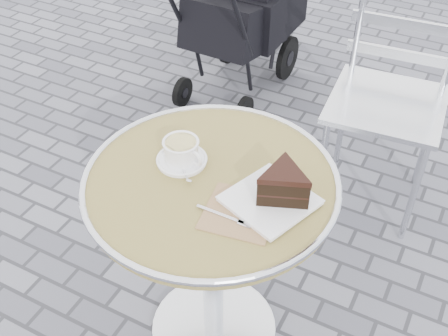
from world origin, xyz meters
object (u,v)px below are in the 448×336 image
at_px(baby_stroller, 242,18).
at_px(cappuccino_set, 182,153).
at_px(cake_plate_set, 279,189).
at_px(cafe_table, 212,221).
at_px(bistro_chair, 397,69).

bearing_deg(baby_stroller, cappuccino_set, -68.97).
relative_size(cappuccino_set, cake_plate_set, 0.49).
xyz_separation_m(cafe_table, cappuccino_set, (-0.11, 0.03, 0.20)).
height_order(cappuccino_set, baby_stroller, baby_stroller).
distance_m(cappuccino_set, bistro_chair, 1.09).
bearing_deg(cappuccino_set, baby_stroller, 122.09).
bearing_deg(cafe_table, cappuccino_set, 164.99).
relative_size(cafe_table, bistro_chair, 0.75).
height_order(cappuccino_set, cake_plate_set, cake_plate_set).
relative_size(cappuccino_set, bistro_chair, 0.15).
bearing_deg(bistro_chair, cafe_table, -109.54).
height_order(cafe_table, baby_stroller, baby_stroller).
bearing_deg(cafe_table, baby_stroller, 112.85).
relative_size(cake_plate_set, bistro_chair, 0.32).
bearing_deg(cappuccino_set, cake_plate_set, 7.83).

